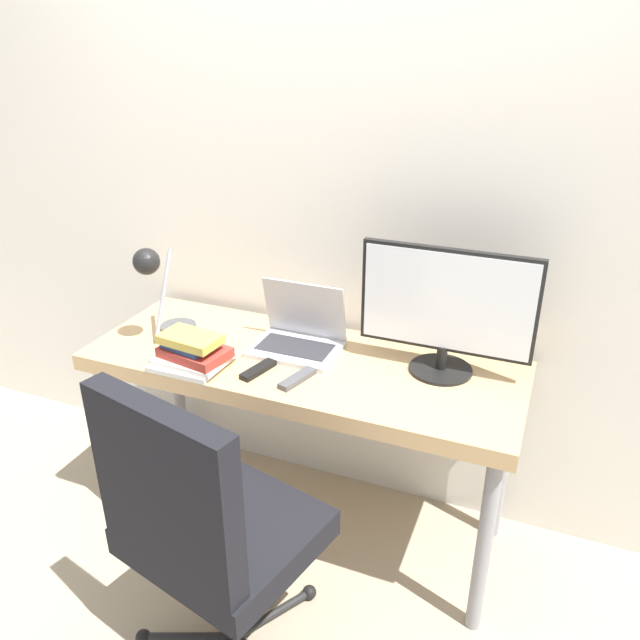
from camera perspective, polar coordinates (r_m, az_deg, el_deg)
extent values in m
plane|color=tan|center=(2.50, -4.33, -22.12)|extent=(12.00, 12.00, 0.00)
cube|color=silver|center=(2.35, 1.69, 11.96)|extent=(8.00, 0.05, 2.60)
cube|color=tan|center=(2.25, -1.68, -4.21)|extent=(1.57, 0.58, 0.06)
cylinder|color=gray|center=(2.64, -18.48, -10.60)|extent=(0.05, 0.05, 0.70)
cylinder|color=gray|center=(2.16, 14.74, -19.41)|extent=(0.05, 0.05, 0.70)
cylinder|color=gray|center=(2.94, -12.84, -5.95)|extent=(0.05, 0.05, 0.70)
cylinder|color=gray|center=(2.51, 16.36, -12.31)|extent=(0.05, 0.05, 0.70)
cube|color=silver|center=(2.28, -2.29, -2.69)|extent=(0.32, 0.23, 0.02)
cube|color=#2D2D33|center=(2.28, -2.30, -2.46)|extent=(0.27, 0.14, 0.00)
cube|color=silver|center=(2.30, -1.42, 0.98)|extent=(0.32, 0.06, 0.23)
cube|color=navy|center=(2.30, -1.44, 0.95)|extent=(0.28, 0.05, 0.20)
cylinder|color=black|center=(2.20, 10.96, -4.45)|extent=(0.22, 0.22, 0.01)
cylinder|color=black|center=(2.17, 11.06, -3.36)|extent=(0.04, 0.04, 0.08)
cube|color=black|center=(2.09, 11.56, 1.74)|extent=(0.58, 0.02, 0.36)
cube|color=silver|center=(2.08, 11.49, 1.62)|extent=(0.56, 0.00, 0.33)
cylinder|color=#4C4C51|center=(2.52, -12.81, -0.59)|extent=(0.14, 0.14, 0.02)
cylinder|color=#99999E|center=(2.40, -14.14, 2.24)|extent=(0.02, 0.16, 0.32)
sphere|color=black|center=(2.29, -15.59, 5.18)|extent=(0.10, 0.10, 0.10)
sphere|color=black|center=(2.41, -0.98, -23.63)|extent=(0.05, 0.05, 0.05)
cylinder|color=black|center=(2.36, -4.28, -25.20)|extent=(0.18, 0.27, 0.03)
sphere|color=black|center=(2.51, -9.23, -21.51)|extent=(0.05, 0.05, 0.05)
cylinder|color=black|center=(2.41, -8.56, -24.03)|extent=(0.22, 0.25, 0.03)
sphere|color=black|center=(2.37, -15.87, -26.11)|extent=(0.05, 0.05, 0.05)
cylinder|color=black|center=(2.33, -11.89, -26.49)|extent=(0.29, 0.14, 0.03)
cylinder|color=#2D2D33|center=(2.15, -8.17, -23.16)|extent=(0.04, 0.04, 0.39)
cube|color=black|center=(1.98, -8.61, -18.56)|extent=(0.60, 0.57, 0.09)
cube|color=black|center=(1.69, -14.01, -14.81)|extent=(0.49, 0.18, 0.50)
cube|color=silver|center=(2.24, -11.88, -3.89)|extent=(0.24, 0.19, 0.02)
cube|color=silver|center=(2.23, -11.45, -3.41)|extent=(0.25, 0.20, 0.02)
cube|color=#B2382D|center=(2.21, -11.36, -2.91)|extent=(0.25, 0.19, 0.03)
cube|color=#334C8C|center=(2.21, -11.73, -2.09)|extent=(0.19, 0.16, 0.02)
cube|color=gold|center=(2.18, -11.78, -1.71)|extent=(0.22, 0.15, 0.03)
cube|color=#4C4C51|center=(2.10, -2.08, -5.38)|extent=(0.08, 0.16, 0.02)
cube|color=black|center=(2.16, -5.68, -4.55)|extent=(0.08, 0.16, 0.02)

